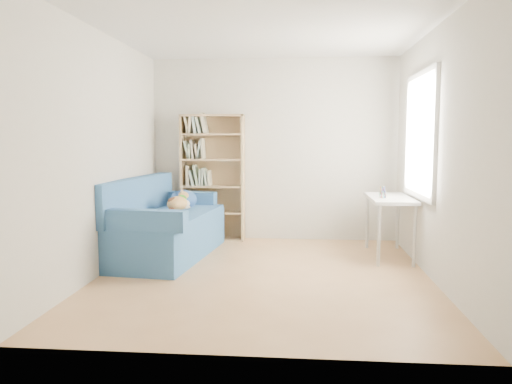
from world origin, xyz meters
TOP-DOWN VIEW (x-y plane):
  - ground at (0.00, 0.00)m, footprint 4.00×4.00m
  - room_shell at (0.10, 0.03)m, footprint 3.54×4.04m
  - sofa at (-1.30, 0.79)m, footprint 1.16×2.09m
  - bookshelf at (-0.87, 1.84)m, footprint 0.90×0.28m
  - desk at (1.48, 1.00)m, footprint 0.50×1.09m
  - pen_cup at (1.37, 0.86)m, footprint 0.08×0.08m

SIDE VIEW (x-z plane):
  - ground at x=0.00m, z-range 0.00..0.00m
  - sofa at x=-1.30m, z-range -0.12..0.86m
  - desk at x=1.48m, z-range 0.29..1.04m
  - pen_cup at x=1.37m, z-range 0.73..0.88m
  - bookshelf at x=-0.87m, z-range -0.07..1.73m
  - room_shell at x=0.10m, z-range 0.33..2.95m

